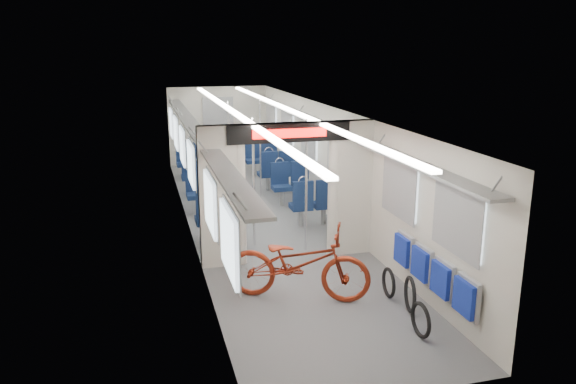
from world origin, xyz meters
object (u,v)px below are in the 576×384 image
object	(u,v)px
bike_hoop_c	(389,284)
seat_bay_near_left	(215,198)
stanchion_far_left	(229,154)
stanchion_near_right	(306,186)
bicycle	(298,263)
seat_bay_far_left	(196,165)
stanchion_near_left	(254,183)
bike_hoop_a	(421,322)
flip_bench	(432,271)
seat_bay_near_right	(301,190)
bike_hoop_b	(410,296)
seat_bay_far_right	(269,161)
stanchion_far_right	(260,149)

from	to	relation	value
bike_hoop_c	seat_bay_near_left	bearing A→B (deg)	116.20
stanchion_far_left	stanchion_near_right	bearing A→B (deg)	-76.37
bicycle	seat_bay_far_left	bearing A→B (deg)	29.89
stanchion_near_left	seat_bay_near_left	bearing A→B (deg)	111.17
seat_bay_far_left	stanchion_near_right	world-z (taller)	stanchion_near_right
stanchion_near_right	bicycle	bearing A→B (deg)	-109.94
stanchion_near_left	stanchion_far_left	size ratio (longest dim) A/B	1.00
bike_hoop_a	seat_bay_far_left	xyz separation A→B (m)	(-1.83, 8.46, 0.32)
flip_bench	stanchion_near_right	xyz separation A→B (m)	(-0.94, 2.68, 0.57)
seat_bay_near_right	flip_bench	bearing A→B (deg)	-84.98
bike_hoop_b	bike_hoop_c	distance (m)	0.49
seat_bay_near_left	seat_bay_far_right	xyz separation A→B (m)	(1.87, 3.28, -0.02)
bicycle	flip_bench	size ratio (longest dim) A/B	0.98
stanchion_near_left	stanchion_far_right	world-z (taller)	same
bicycle	seat_bay_near_right	size ratio (longest dim) A/B	1.06
bike_hoop_c	stanchion_near_left	bearing A→B (deg)	118.68
stanchion_far_left	stanchion_far_right	xyz separation A→B (m)	(0.79, 0.42, 0.00)
bike_hoop_b	seat_bay_near_right	world-z (taller)	seat_bay_near_right
bike_hoop_a	stanchion_near_left	distance (m)	4.06
seat_bay_far_right	bike_hoop_a	bearing A→B (deg)	-90.25
bike_hoop_b	bike_hoop_c	size ratio (longest dim) A/B	1.13
flip_bench	bike_hoop_b	world-z (taller)	flip_bench
seat_bay_near_left	bike_hoop_a	bearing A→B (deg)	-70.12
bike_hoop_a	seat_bay_near_left	distance (m)	5.40
flip_bench	stanchion_near_right	world-z (taller)	stanchion_near_right
stanchion_far_left	bicycle	bearing A→B (deg)	-88.57
flip_bench	seat_bay_far_left	bearing A→B (deg)	106.22
bicycle	stanchion_near_right	world-z (taller)	stanchion_near_right
seat_bay_near_right	stanchion_near_right	xyz separation A→B (m)	(-0.53, -2.08, 0.63)
bike_hoop_c	seat_bay_far_right	xyz separation A→B (m)	(-0.06, 7.21, 0.35)
flip_bench	bike_hoop_b	xyz separation A→B (m)	(-0.27, 0.06, -0.35)
bike_hoop_c	seat_bay_near_left	xyz separation A→B (m)	(-1.93, 3.93, 0.37)
stanchion_far_right	seat_bay_far_left	bearing A→B (deg)	131.80
seat_bay_near_left	stanchion_far_left	size ratio (longest dim) A/B	0.97
bike_hoop_b	stanchion_near_right	bearing A→B (deg)	104.50
seat_bay_near_right	stanchion_near_left	bearing A→B (deg)	-129.49
bike_hoop_a	seat_bay_far_left	distance (m)	8.66
bicycle	seat_bay_near_left	world-z (taller)	seat_bay_near_left
seat_bay_near_left	stanchion_far_right	size ratio (longest dim) A/B	0.97
flip_bench	seat_bay_near_right	bearing A→B (deg)	95.02
flip_bench	bike_hoop_b	bearing A→B (deg)	166.64
bike_hoop_c	stanchion_near_right	distance (m)	2.41
seat_bay_near_left	seat_bay_far_left	size ratio (longest dim) A/B	1.15
bike_hoop_b	seat_bay_near_left	size ratio (longest dim) A/B	0.22
seat_bay_far_right	stanchion_near_left	distance (m)	4.86
flip_bench	stanchion_near_right	size ratio (longest dim) A/B	0.91
seat_bay_near_right	stanchion_near_right	distance (m)	2.24
bike_hoop_b	stanchion_far_left	xyz separation A→B (m)	(-1.47, 5.88, 0.92)
seat_bay_far_left	bike_hoop_c	bearing A→B (deg)	-75.20
flip_bench	seat_bay_far_right	distance (m)	7.77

